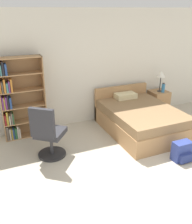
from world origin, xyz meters
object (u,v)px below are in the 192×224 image
water_bottle (163,88)px  bookshelf (17,101)px  nightstand (158,102)px  bed (139,119)px  backpack_blue (182,152)px  table_lamp (161,75)px  office_chair (48,134)px

water_bottle → bookshelf: bearing=177.1°
nightstand → water_bottle: 0.43m
bed → backpack_blue: (0.08, -1.33, -0.12)m
water_bottle → table_lamp: bearing=108.5°
bed → office_chair: size_ratio=1.82×
bookshelf → backpack_blue: size_ratio=4.69×
nightstand → backpack_blue: 2.25m
nightstand → table_lamp: bearing=-115.1°
nightstand → backpack_blue: (-0.95, -2.04, -0.13)m
bookshelf → office_chair: size_ratio=1.62×
bed → nightstand: (1.03, 0.70, 0.01)m
office_chair → bookshelf: bearing=108.4°
bed → office_chair: office_chair is taller
bookshelf → water_bottle: size_ratio=6.98×
office_chair → table_lamp: 3.34m
nightstand → table_lamp: (-0.01, -0.02, 0.74)m
nightstand → bed: bearing=-145.6°
nightstand → backpack_blue: size_ratio=1.66×
nightstand → water_bottle: size_ratio=2.47×
bed → nightstand: size_ratio=3.17×
nightstand → bookshelf: bearing=178.9°
bed → water_bottle: 1.28m
office_chair → backpack_blue: (2.19, -1.03, -0.31)m
bed → backpack_blue: bearing=-86.8°
office_chair → table_lamp: (3.14, 0.99, 0.55)m
office_chair → nightstand: (3.15, 1.01, -0.18)m
table_lamp → water_bottle: bearing=-71.5°
nightstand → water_bottle: water_bottle is taller
bed → office_chair: bearing=-171.8°
backpack_blue → office_chair: bearing=154.9°
backpack_blue → nightstand: bearing=64.9°
table_lamp → office_chair: bearing=-162.4°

